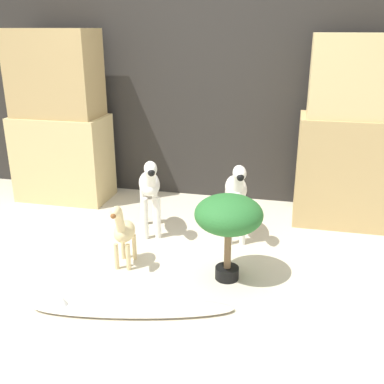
# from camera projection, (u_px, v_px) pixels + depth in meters

# --- Properties ---
(ground_plane) EXTENTS (14.00, 14.00, 0.00)m
(ground_plane) POSITION_uv_depth(u_px,v_px,m) (152.00, 283.00, 2.93)
(ground_plane) COLOR beige
(wall_back) EXTENTS (6.40, 0.08, 2.20)m
(wall_back) POSITION_uv_depth(u_px,v_px,m) (206.00, 82.00, 4.12)
(wall_back) COLOR #2D2B28
(wall_back) RESTS_ON ground_plane
(rock_pillar_left) EXTENTS (0.86, 0.47, 1.56)m
(rock_pillar_left) POSITION_uv_depth(u_px,v_px,m) (60.00, 122.00, 4.16)
(rock_pillar_left) COLOR #DBC184
(rock_pillar_left) RESTS_ON ground_plane
(rock_pillar_right) EXTENTS (0.86, 0.47, 1.53)m
(rock_pillar_right) POSITION_uv_depth(u_px,v_px,m) (353.00, 139.00, 3.62)
(rock_pillar_right) COLOR tan
(rock_pillar_right) RESTS_ON ground_plane
(zebra_right) EXTENTS (0.25, 0.52, 0.65)m
(zebra_right) POSITION_uv_depth(u_px,v_px,m) (236.00, 191.00, 3.41)
(zebra_right) COLOR white
(zebra_right) RESTS_ON ground_plane
(zebra_left) EXTENTS (0.31, 0.51, 0.65)m
(zebra_left) POSITION_uv_depth(u_px,v_px,m) (150.00, 187.00, 3.51)
(zebra_left) COLOR white
(zebra_left) RESTS_ON ground_plane
(giraffe_figurine) EXTENTS (0.15, 0.33, 0.49)m
(giraffe_figurine) POSITION_uv_depth(u_px,v_px,m) (123.00, 231.00, 3.05)
(giraffe_figurine) COLOR beige
(giraffe_figurine) RESTS_ON ground_plane
(potted_palm_front) EXTENTS (0.44, 0.44, 0.58)m
(potted_palm_front) POSITION_uv_depth(u_px,v_px,m) (229.00, 217.00, 2.83)
(potted_palm_front) COLOR black
(potted_palm_front) RESTS_ON ground_plane
(surfboard) EXTENTS (1.21, 0.45, 0.08)m
(surfboard) POSITION_uv_depth(u_px,v_px,m) (132.00, 307.00, 2.64)
(surfboard) COLOR silver
(surfboard) RESTS_ON ground_plane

